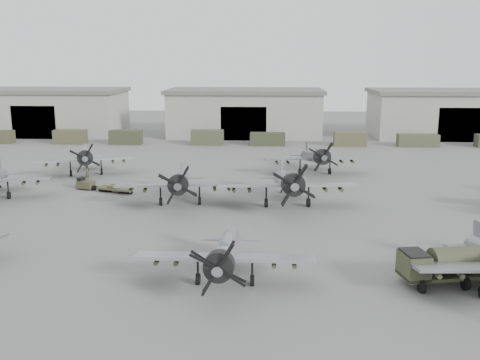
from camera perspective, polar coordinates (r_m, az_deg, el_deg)
The scene contains 18 objects.
ground at distance 42.04m, azimuth -2.95°, elevation -7.06°, with size 220.00×220.00×0.00m, color #5C5C5A.
hangar_left at distance 110.14m, azimuth -19.77°, elevation 6.92°, with size 29.00×14.80×8.70m.
hangar_center at distance 101.85m, azimuth 0.54°, elevation 7.24°, with size 29.00×14.80×8.70m.
hangar_right at distance 107.25m, azimuth 21.42°, elevation 6.65°, with size 29.00×14.80×8.70m.
support_truck_1 at distance 96.34m, azimuth -17.65°, elevation 4.42°, with size 5.41×2.20×2.38m, color #45452D.
support_truck_2 at distance 93.41m, azimuth -12.07°, elevation 4.49°, with size 5.44×2.20×2.39m, color #353925.
support_truck_3 at distance 90.82m, azimuth -3.50°, elevation 4.55°, with size 5.43×2.20×2.50m, color #3F452D.
support_truck_4 at distance 90.29m, azimuth 2.96°, elevation 4.39°, with size 5.89×2.20×2.13m, color #333925.
support_truck_5 at distance 91.34m, azimuth 11.64°, elevation 4.32°, with size 5.32×2.20×2.37m, color #4B4B31.
support_truck_6 at distance 93.72m, azimuth 18.44°, elevation 4.04°, with size 6.65×2.20×2.05m, color #41472F.
aircraft_near_1 at distance 34.35m, azimuth -1.65°, elevation -7.92°, with size 11.61×10.45×4.67m.
aircraft_mid_1 at distance 53.15m, azimuth -6.45°, elevation -0.26°, with size 12.89×11.60×5.12m.
aircraft_mid_2 at distance 52.27m, azimuth 5.13°, elevation -0.23°, with size 13.89×12.50×5.54m.
aircraft_far_0 at distance 69.13m, azimuth -16.17°, elevation 2.28°, with size 12.25×11.03×4.92m.
aircraft_far_1 at distance 67.56m, azimuth 8.06°, elevation 2.48°, with size 12.72×11.44×5.06m.
fuel_tanker at distance 37.34m, azimuth 21.36°, elevation -8.25°, with size 6.75×3.84×2.49m.
tug_trailer at distance 61.23m, azimuth -15.02°, elevation -0.62°, with size 6.80×3.42×1.36m.
ground_crew at distance 66.38m, azimuth -15.94°, elevation 0.77°, with size 0.72×0.47×1.97m, color #40422B.
Camera 1 is at (4.13, -39.32, 14.30)m, focal length 40.00 mm.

